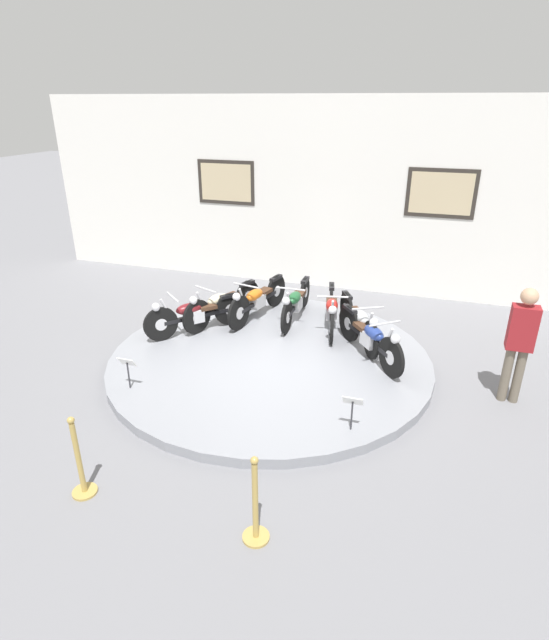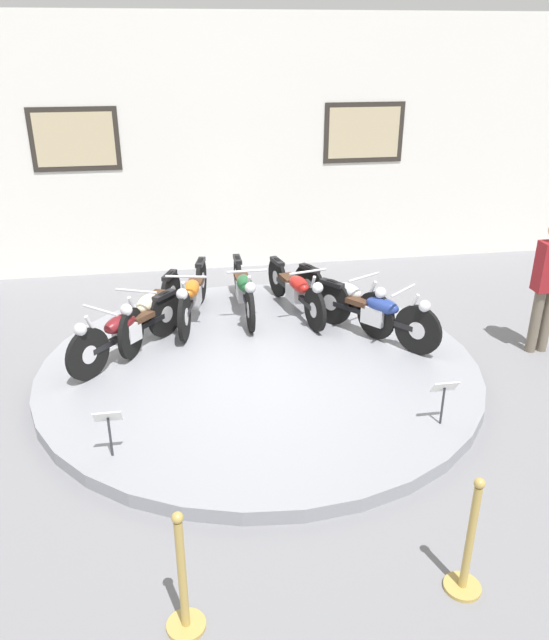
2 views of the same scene
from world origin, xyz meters
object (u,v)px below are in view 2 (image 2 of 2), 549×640
Objects in this scene: stanchion_post_right_of_entry at (468,554)px; visitor_standing at (549,279)px; motorcycle_blue at (375,312)px; stanchion_post_left_of_entry at (183,591)px; motorcycle_orange at (193,294)px; motorcycle_red at (296,289)px; motorcycle_silver at (343,296)px; motorcycle_cream at (151,309)px; info_placard_front_left at (108,423)px; motorcycle_maroon at (126,329)px; motorcycle_green at (244,288)px; info_placard_front_centre at (444,393)px.

visitor_standing is at bearing 53.00° from stanchion_post_right_of_entry.
motorcycle_blue is 4.74m from stanchion_post_left_of_entry.
motorcycle_orange is 1.03× the size of motorcycle_red.
motorcycle_blue is (0.85, -0.99, 0.02)m from motorcycle_red.
motorcycle_silver is 1.01× the size of visitor_standing.
stanchion_post_left_of_entry is 1.00× the size of stanchion_post_right_of_entry.
motorcycle_cream is 5.12m from visitor_standing.
motorcycle_red is 3.86m from info_placard_front_left.
motorcycle_maroon is 0.78× the size of motorcycle_green.
visitor_standing reaches higher than motorcycle_cream.
motorcycle_silver is at bearing -11.46° from motorcycle_orange.
stanchion_post_right_of_entry is (-0.55, -3.95, -0.19)m from motorcycle_blue.
motorcycle_orange is 3.18m from info_placard_front_left.
motorcycle_maroon is 1.96m from motorcycle_green.
motorcycle_maroon is at bearing -144.24° from motorcycle_green.
motorcycle_silver is (2.89, 0.58, 0.01)m from motorcycle_maroon.
visitor_standing is at bearing 16.97° from info_placard_front_left.
motorcycle_red is at bearing 144.36° from motorcycle_silver.
motorcycle_silver is at bearing 0.03° from motorcycle_cream.
motorcycle_maroon is 2.98× the size of info_placard_front_centre.
stanchion_post_right_of_entry is (-0.27, -4.53, -0.19)m from motorcycle_silver.
stanchion_post_left_of_entry and stanchion_post_right_of_entry have the same top height.
visitor_standing is at bearing -17.62° from motorcycle_orange.
motorcycle_green is at bearing 78.55° from stanchion_post_left_of_entry.
motorcycle_cream is at bearing 82.39° from info_placard_front_left.
motorcycle_orange is at bearing 49.41° from motorcycle_maroon.
motorcycle_silver is (0.57, -0.41, 0.02)m from motorcycle_red.
motorcycle_green is 1.42m from motorcycle_silver.
motorcycle_red is 1.31m from motorcycle_blue.
stanchion_post_right_of_entry reaches higher than motorcycle_red.
motorcycle_silver is (1.31, -0.56, 0.01)m from motorcycle_green.
info_placard_front_centre is 3.30m from stanchion_post_left_of_entry.
info_placard_front_left is at bearing -138.39° from motorcycle_silver.
motorcycle_cream is 1.42m from motorcycle_green.
motorcycle_blue is (1.59, -1.14, 0.01)m from motorcycle_green.
motorcycle_maroon is 1.31m from motorcycle_orange.
info_placard_front_centre is (0.92, -3.04, -0.00)m from motorcycle_red.
motorcycle_maroon is 0.85× the size of motorcycle_silver.
motorcycle_red is 3.74× the size of info_placard_front_centre.
motorcycle_green reaches higher than info_placard_front_left.
visitor_standing is (5.00, -0.99, 0.47)m from motorcycle_cream.
motorcycle_blue reaches higher than info_placard_front_left.
info_placard_front_centre is at bearing -73.17° from motorcycle_red.
stanchion_post_right_of_entry is at bearing 0.00° from stanchion_post_left_of_entry.
motorcycle_blue is at bearing -23.29° from motorcycle_orange.
info_placard_front_centre is at bearing -82.48° from motorcycle_silver.
motorcycle_red is at bearing 70.36° from stanchion_post_left_of_entry.
stanchion_post_right_of_entry is at bearing -108.04° from info_placard_front_centre.
motorcycle_orange is at bearing 36.13° from motorcycle_cream.
motorcycle_orange is 2.52m from motorcycle_blue.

